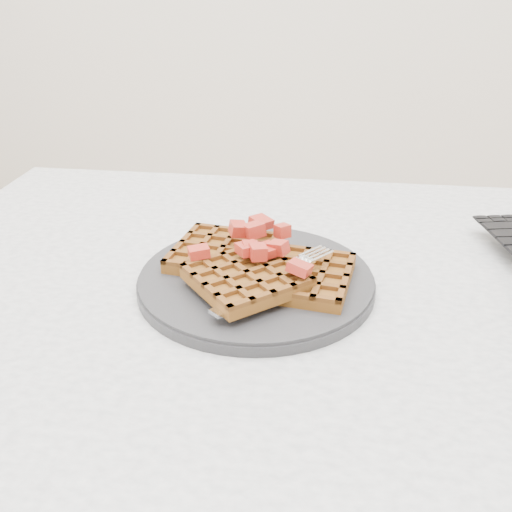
# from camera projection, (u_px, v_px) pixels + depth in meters

# --- Properties ---
(table) EXTENTS (1.20, 0.80, 0.75)m
(table) POSITION_uv_depth(u_px,v_px,m) (361.00, 381.00, 0.69)
(table) COLOR silver
(table) RESTS_ON ground
(plate) EXTENTS (0.28, 0.28, 0.02)m
(plate) POSITION_uv_depth(u_px,v_px,m) (256.00, 280.00, 0.67)
(plate) COLOR #252528
(plate) RESTS_ON table
(waffles) EXTENTS (0.23, 0.22, 0.03)m
(waffles) POSITION_uv_depth(u_px,v_px,m) (256.00, 267.00, 0.65)
(waffles) COLOR brown
(waffles) RESTS_ON plate
(strawberry_pile) EXTENTS (0.15, 0.15, 0.02)m
(strawberry_pile) POSITION_uv_depth(u_px,v_px,m) (256.00, 245.00, 0.65)
(strawberry_pile) COLOR #910B02
(strawberry_pile) RESTS_ON waffles
(fork) EXTENTS (0.13, 0.15, 0.02)m
(fork) POSITION_uv_depth(u_px,v_px,m) (283.00, 285.00, 0.62)
(fork) COLOR silver
(fork) RESTS_ON plate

